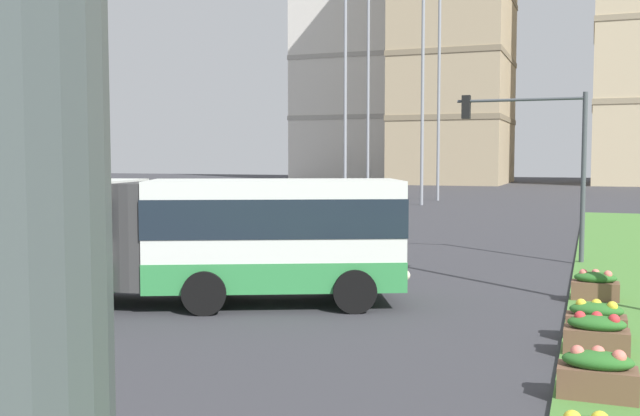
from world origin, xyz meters
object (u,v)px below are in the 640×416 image
flower_planter_5 (595,286)px  apartment_tower_westcentre (455,32)px  articulated_bus (159,235)px  traffic_light_far_right (539,145)px  flower_planter_4 (596,320)px  flower_planter_2 (597,374)px  apartment_tower_west (353,34)px  flower_planter_3 (596,334)px  car_maroon_sedan (212,236)px

flower_planter_5 → apartment_tower_westcentre: (-17.95, 80.61, 20.11)m
articulated_bus → traffic_light_far_right: bearing=51.7°
apartment_tower_westcentre → flower_planter_4: bearing=-78.0°
flower_planter_2 → apartment_tower_west: apartment_tower_west is taller
flower_planter_2 → flower_planter_4: size_ratio=1.00×
articulated_bus → flower_planter_3: bearing=-8.5°
flower_planter_5 → flower_planter_2: bearing=-90.0°
car_maroon_sedan → flower_planter_3: car_maroon_sedan is taller
flower_planter_3 → flower_planter_4: 1.19m
flower_planter_2 → flower_planter_5: size_ratio=1.00×
car_maroon_sedan → apartment_tower_westcentre: (-5.30, 76.91, 19.78)m
car_maroon_sedan → flower_planter_2: size_ratio=4.07×
articulated_bus → flower_planter_5: articulated_bus is taller
car_maroon_sedan → traffic_light_far_right: size_ratio=0.79×
articulated_bus → traffic_light_far_right: traffic_light_far_right is taller
traffic_light_far_right → apartment_tower_west: 95.12m
flower_planter_2 → apartment_tower_westcentre: 92.29m
articulated_bus → traffic_light_far_right: (8.12, 10.28, 2.30)m
flower_planter_5 → apartment_tower_west: apartment_tower_west is taller
apartment_tower_westcentre → flower_planter_5: bearing=-77.4°
articulated_bus → flower_planter_4: 10.04m
apartment_tower_westcentre → traffic_light_far_right: bearing=-77.7°
flower_planter_2 → apartment_tower_west: (-36.61, 100.64, 22.94)m
flower_planter_5 → traffic_light_far_right: (-1.84, 6.60, 3.53)m
flower_planter_5 → apartment_tower_west: (-36.61, 92.99, 22.94)m
flower_planter_3 → car_maroon_sedan: bearing=145.0°
flower_planter_3 → apartment_tower_westcentre: bearing=101.8°
flower_planter_5 → apartment_tower_westcentre: 85.00m
articulated_bus → flower_planter_3: (9.96, -1.48, -1.23)m
flower_planter_2 → flower_planter_5: 7.65m
flower_planter_3 → traffic_light_far_right: (-1.84, 11.76, 3.53)m
articulated_bus → flower_planter_5: 10.69m
traffic_light_far_right → apartment_tower_westcentre: 77.54m
articulated_bus → flower_planter_2: articulated_bus is taller
articulated_bus → apartment_tower_west: bearing=105.4°
flower_planter_4 → flower_planter_5: bearing=90.0°
articulated_bus → flower_planter_4: size_ratio=10.79×
flower_planter_3 → apartment_tower_west: bearing=110.5°
flower_planter_4 → traffic_light_far_right: 11.30m
apartment_tower_westcentre → apartment_tower_west: bearing=146.5°
traffic_light_far_right → apartment_tower_westcentre: apartment_tower_westcentre is taller
flower_planter_3 → flower_planter_4: (0.00, 1.19, 0.00)m
articulated_bus → apartment_tower_westcentre: bearing=95.4°
car_maroon_sedan → apartment_tower_west: (-23.96, 89.28, 22.61)m
apartment_tower_west → apartment_tower_westcentre: bearing=-33.5°
apartment_tower_west → flower_planter_5: bearing=-68.5°
traffic_light_far_right → flower_planter_2: bearing=-82.7°
flower_planter_5 → traffic_light_far_right: traffic_light_far_right is taller
flower_planter_4 → flower_planter_5: (0.00, 3.97, 0.00)m
flower_planter_3 → flower_planter_5: 5.16m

